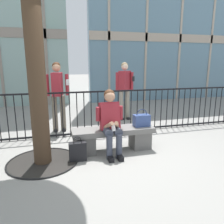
% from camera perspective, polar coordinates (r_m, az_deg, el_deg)
% --- Properties ---
extents(ground_plane, '(60.00, 60.00, 0.00)m').
position_cam_1_polar(ground_plane, '(4.33, 0.35, -10.01)').
color(ground_plane, gray).
extents(stone_bench, '(1.60, 0.44, 0.45)m').
position_cam_1_polar(stone_bench, '(4.23, 0.36, -6.63)').
color(stone_bench, slate).
rests_on(stone_bench, ground).
extents(seated_person_with_phone, '(0.52, 0.66, 1.21)m').
position_cam_1_polar(seated_person_with_phone, '(3.98, -0.35, -2.18)').
color(seated_person_with_phone, '#383D4C').
rests_on(seated_person_with_phone, ground).
extents(handbag_on_bench, '(0.32, 0.18, 0.35)m').
position_cam_1_polar(handbag_on_bench, '(4.32, 7.84, -2.15)').
color(handbag_on_bench, '#33477F').
rests_on(handbag_on_bench, stone_bench).
extents(shopping_bag, '(0.30, 0.12, 0.43)m').
position_cam_1_polar(shopping_bag, '(3.86, -9.07, -10.27)').
color(shopping_bag, black).
rests_on(shopping_bag, ground).
extents(bystander_at_railing, '(0.55, 0.42, 1.71)m').
position_cam_1_polar(bystander_at_railing, '(5.47, -14.20, 5.29)').
color(bystander_at_railing, '#6B6051').
rests_on(bystander_at_railing, ground).
extents(bystander_further_back, '(0.55, 0.42, 1.71)m').
position_cam_1_polar(bystander_further_back, '(6.48, 3.34, 6.76)').
color(bystander_further_back, gray).
rests_on(bystander_further_back, ground).
extents(plaza_railing, '(8.49, 0.04, 1.05)m').
position_cam_1_polar(plaza_railing, '(5.15, -2.79, -0.07)').
color(plaza_railing, black).
rests_on(plaza_railing, ground).
extents(building_facade_right, '(11.78, 0.43, 9.00)m').
position_cam_1_polar(building_facade_right, '(12.25, 25.02, 25.05)').
color(building_facade_right, slate).
rests_on(building_facade_right, ground).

